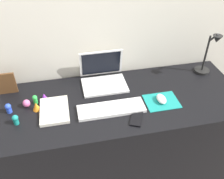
{
  "coord_description": "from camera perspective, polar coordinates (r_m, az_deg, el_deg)",
  "views": [
    {
      "loc": [
        -0.27,
        -1.21,
        1.79
      ],
      "look_at": [
        -0.01,
        0.0,
        0.83
      ],
      "focal_mm": 40.68,
      "sensor_mm": 36.0,
      "label": 1
    }
  ],
  "objects": [
    {
      "name": "desk",
      "position": [
        1.88,
        0.37,
        -11.1
      ],
      "size": [
        1.7,
        0.63,
        0.74
      ],
      "primitive_type": "cube",
      "color": "black",
      "rests_on": "ground_plane"
    },
    {
      "name": "toy_figurine_orange",
      "position": [
        1.61,
        -16.65,
        -3.66
      ],
      "size": [
        0.05,
        0.05,
        0.05
      ],
      "primitive_type": "cone",
      "color": "orange",
      "rests_on": "desk"
    },
    {
      "name": "picture_frame",
      "position": [
        1.78,
        -22.67,
        1.25
      ],
      "size": [
        0.12,
        0.02,
        0.15
      ],
      "primitive_type": "cube",
      "color": "brown",
      "rests_on": "desk"
    },
    {
      "name": "keyboard",
      "position": [
        1.55,
        -0.16,
        -4.37
      ],
      "size": [
        0.41,
        0.13,
        0.02
      ],
      "primitive_type": "cube",
      "color": "white",
      "rests_on": "desk"
    },
    {
      "name": "laptop",
      "position": [
        1.76,
        -2.05,
        3.21
      ],
      "size": [
        0.3,
        0.25,
        0.21
      ],
      "color": "white",
      "rests_on": "desk"
    },
    {
      "name": "notebook_pad",
      "position": [
        1.58,
        -12.82,
        -4.6
      ],
      "size": [
        0.17,
        0.24,
        0.02
      ],
      "primitive_type": "cube",
      "rotation": [
        0.0,
        0.0,
        -0.01
      ],
      "color": "silver",
      "rests_on": "desk"
    },
    {
      "name": "cell_phone",
      "position": [
        1.5,
        5.52,
        -6.47
      ],
      "size": [
        0.11,
        0.14,
        0.01
      ],
      "primitive_type": "cube",
      "rotation": [
        0.0,
        0.0,
        -0.43
      ],
      "color": "black",
      "rests_on": "desk"
    },
    {
      "name": "mouse",
      "position": [
        1.63,
        11.03,
        -2.09
      ],
      "size": [
        0.06,
        0.1,
        0.03
      ],
      "primitive_type": "ellipsoid",
      "color": "white",
      "rests_on": "mousepad"
    },
    {
      "name": "desk_lamp",
      "position": [
        1.91,
        20.87,
        7.18
      ],
      "size": [
        0.11,
        0.16,
        0.34
      ],
      "color": "black",
      "rests_on": "desk"
    },
    {
      "name": "toy_figurine_pink",
      "position": [
        1.65,
        -18.67,
        -2.97
      ],
      "size": [
        0.05,
        0.05,
        0.05
      ],
      "primitive_type": "ellipsoid",
      "color": "pink",
      "rests_on": "desk"
    },
    {
      "name": "toy_figurine_teal",
      "position": [
        1.55,
        -20.88,
        -6.29
      ],
      "size": [
        0.04,
        0.04,
        0.06
      ],
      "color": "teal",
      "rests_on": "desk"
    },
    {
      "name": "mousepad",
      "position": [
        1.65,
        11.09,
        -2.62
      ],
      "size": [
        0.21,
        0.17,
        0.0
      ],
      "primitive_type": "cube",
      "color": "teal",
      "rests_on": "desk"
    },
    {
      "name": "ground_plane",
      "position": [
        2.18,
        0.33,
        -17.54
      ],
      "size": [
        6.0,
        6.0,
        0.0
      ],
      "primitive_type": "plane",
      "color": "slate"
    },
    {
      "name": "back_wall",
      "position": [
        1.88,
        -1.91,
        5.61
      ],
      "size": [
        2.9,
        0.05,
        1.58
      ],
      "primitive_type": "cube",
      "color": "silver",
      "rests_on": "ground_plane"
    },
    {
      "name": "toy_figurine_purple",
      "position": [
        1.69,
        -15.02,
        -1.43
      ],
      "size": [
        0.03,
        0.03,
        0.04
      ],
      "primitive_type": "cone",
      "color": "purple",
      "rests_on": "desk"
    },
    {
      "name": "toy_figurine_green",
      "position": [
        1.65,
        -16.91,
        -2.11
      ],
      "size": [
        0.03,
        0.03,
        0.06
      ],
      "color": "green",
      "rests_on": "desk"
    },
    {
      "name": "toy_figurine_blue",
      "position": [
        1.64,
        -22.26,
        -3.86
      ],
      "size": [
        0.04,
        0.04,
        0.06
      ],
      "color": "blue",
      "rests_on": "desk"
    }
  ]
}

